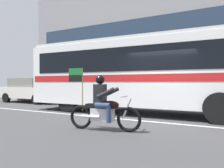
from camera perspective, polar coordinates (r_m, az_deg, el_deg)
name	(u,v)px	position (r m, az deg, el deg)	size (l,w,h in m)	color
ground_plane	(159,120)	(8.58, 11.80, -8.71)	(60.00, 60.00, 0.00)	#3D3D3F
sidewalk_curb	(188,105)	(13.48, 18.58, -5.10)	(28.00, 3.80, 0.15)	#A39E93
lane_center_stripe	(154,122)	(8.02, 10.45, -9.32)	(26.60, 0.14, 0.01)	silver
transit_bus	(146,70)	(9.94, 8.55, 3.42)	(10.92, 2.87, 3.22)	white
motorcycle_with_rider	(103,107)	(6.46, -2.22, -5.72)	(2.17, 0.74, 1.78)	black
parked_sedan_curbside	(30,90)	(16.45, -19.79, -1.41)	(4.71, 1.88, 1.64)	silver
fire_hydrant	(182,98)	(12.73, 17.24, -3.41)	(0.22, 0.30, 0.75)	#4C8C3F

